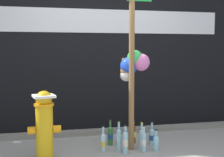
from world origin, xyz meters
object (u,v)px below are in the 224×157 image
(memorial_post, at_px, (132,49))
(bottle_6, at_px, (134,134))
(bottle_5, at_px, (126,142))
(bottle_8, at_px, (152,136))
(bottle_7, at_px, (156,142))
(bottle_2, at_px, (144,141))
(bottle_4, at_px, (103,142))
(bottle_0, at_px, (110,135))
(bottle_3, at_px, (119,139))
(bottle_1, at_px, (142,138))
(fire_hydrant, at_px, (44,123))

(memorial_post, bearing_deg, bottle_6, 66.88)
(bottle_5, height_order, bottle_6, bottle_5)
(bottle_8, bearing_deg, bottle_7, -98.18)
(bottle_2, distance_m, bottle_4, 0.55)
(bottle_2, relative_size, bottle_5, 0.93)
(bottle_6, relative_size, bottle_8, 1.01)
(bottle_0, relative_size, bottle_5, 0.97)
(bottle_6, relative_size, bottle_7, 1.15)
(bottle_6, bearing_deg, bottle_2, -87.09)
(bottle_0, relative_size, bottle_3, 0.92)
(bottle_4, bearing_deg, bottle_1, -1.03)
(bottle_0, distance_m, bottle_4, 0.29)
(memorial_post, relative_size, bottle_6, 7.61)
(bottle_3, relative_size, bottle_4, 1.17)
(memorial_post, relative_size, bottle_0, 6.85)
(bottle_1, bearing_deg, bottle_0, 146.89)
(memorial_post, distance_m, bottle_8, 1.30)
(fire_hydrant, xyz_separation_m, bottle_0, (0.93, 0.38, -0.31))
(bottle_0, relative_size, bottle_6, 1.11)
(bottle_7, bearing_deg, bottle_4, 169.41)
(memorial_post, distance_m, bottle_2, 1.26)
(memorial_post, distance_m, bottle_1, 1.24)
(fire_hydrant, bearing_deg, bottle_0, 22.16)
(bottle_7, bearing_deg, bottle_3, 172.39)
(bottle_3, bearing_deg, bottle_8, 20.93)
(bottle_0, distance_m, bottle_6, 0.36)
(bottle_2, height_order, bottle_7, bottle_2)
(fire_hydrant, bearing_deg, bottle_8, 10.30)
(bottle_2, xyz_separation_m, bottle_4, (-0.53, 0.14, -0.01))
(bottle_3, bearing_deg, bottle_0, 98.96)
(bottle_5, xyz_separation_m, bottle_6, (0.24, 0.43, -0.02))
(bottle_2, height_order, bottle_3, bottle_3)
(bottle_5, distance_m, bottle_8, 0.58)
(fire_hydrant, height_order, bottle_0, fire_hydrant)
(bottle_1, bearing_deg, bottle_3, -170.85)
(bottle_1, relative_size, bottle_8, 1.10)
(bottle_5, bearing_deg, bottle_0, 105.03)
(bottle_5, bearing_deg, memorial_post, 55.86)
(bottle_5, relative_size, bottle_8, 1.16)
(fire_hydrant, bearing_deg, bottle_5, -2.35)
(bottle_2, bearing_deg, bottle_3, 166.29)
(memorial_post, xyz_separation_m, bottle_4, (-0.42, -0.05, -1.25))
(memorial_post, distance_m, bottle_7, 1.31)
(bottle_0, bearing_deg, bottle_2, -46.04)
(fire_hydrant, distance_m, bottle_8, 1.58)
(bottle_0, bearing_deg, bottle_3, -81.04)
(memorial_post, xyz_separation_m, bottle_2, (0.11, -0.20, -1.24))
(bottle_2, xyz_separation_m, bottle_8, (0.22, 0.29, -0.02))
(bottle_5, xyz_separation_m, bottle_7, (0.44, 0.04, -0.04))
(fire_hydrant, distance_m, bottle_4, 0.85)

